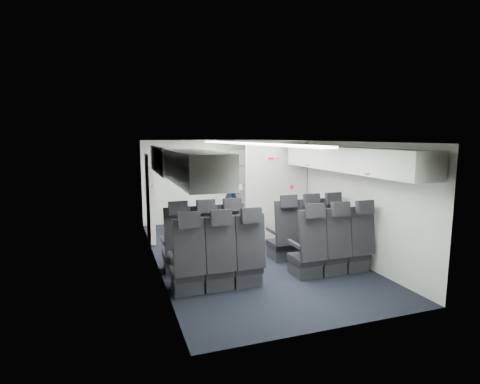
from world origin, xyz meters
TOP-DOWN VIEW (x-y plane):
  - cabin_shell at (0.00, 0.00)m, footprint 3.41×6.01m
  - seat_row_front at (-0.00, -0.53)m, footprint 3.33×0.56m
  - seat_row_mid at (-0.00, -1.43)m, footprint 3.33×0.56m
  - overhead_bin_left_rear at (-1.40, -2.00)m, footprint 0.53×1.80m
  - overhead_bin_left_front_open at (-1.44, -0.25)m, footprint 0.64×1.70m
  - overhead_bin_right_rear at (1.40, -2.00)m, footprint 0.53×1.80m
  - overhead_bin_right_front at (1.40, -0.25)m, footprint 0.53×1.70m
  - bulkhead_partition at (0.98, 0.80)m, footprint 1.40×0.15m
  - galley_unit at (0.95, 2.72)m, footprint 0.85×0.52m
  - boarding_door at (-1.64, 1.55)m, footprint 0.12×1.27m
  - flight_attendant at (0.22, 1.72)m, footprint 0.42×0.63m
  - carry_on_bag at (-1.40, -0.43)m, footprint 0.44×0.31m
  - papers at (0.41, 1.67)m, footprint 0.18×0.05m

SIDE VIEW (x-z plane):
  - seat_row_front at x=0.00m, z-range -0.21..1.02m
  - seat_row_mid at x=0.00m, z-range -0.21..1.02m
  - flight_attendant at x=0.22m, z-range 0.00..1.68m
  - galley_unit at x=0.95m, z-range 0.00..1.90m
  - boarding_door at x=-1.64m, z-range 0.02..1.88m
  - papers at x=0.41m, z-range 0.99..1.11m
  - bulkhead_partition at x=0.98m, z-range 0.01..2.14m
  - cabin_shell at x=0.00m, z-range 0.04..2.21m
  - overhead_bin_left_front_open at x=-1.44m, z-range 1.38..2.10m
  - carry_on_bag at x=-1.40m, z-range 1.66..1.92m
  - overhead_bin_right_front at x=1.40m, z-range 1.66..2.06m
  - overhead_bin_left_rear at x=-1.40m, z-range 1.66..2.06m
  - overhead_bin_right_rear at x=1.40m, z-range 1.66..2.06m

